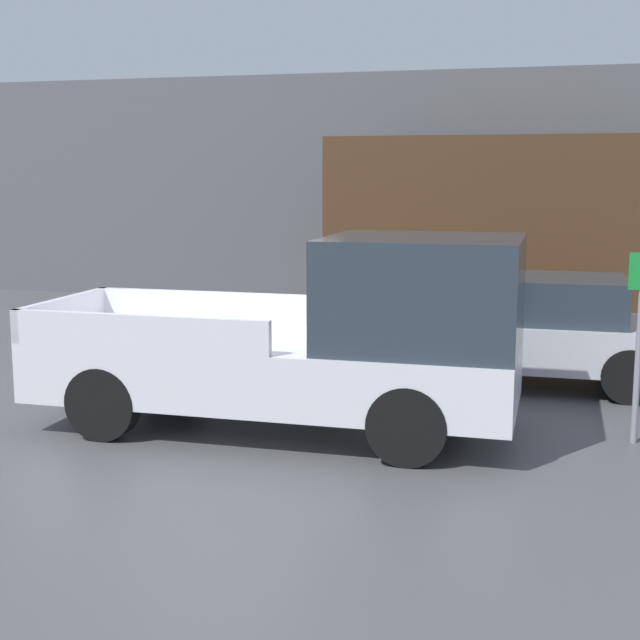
% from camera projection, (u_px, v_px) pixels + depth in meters
% --- Properties ---
extents(ground_plane, '(60.00, 60.00, 0.00)m').
position_uv_depth(ground_plane, '(221.00, 419.00, 10.78)').
color(ground_plane, '#4C4C4F').
extents(building_wall, '(28.00, 0.15, 5.13)m').
position_uv_depth(building_wall, '(382.00, 190.00, 19.88)').
color(building_wall, '#56565B').
rests_on(building_wall, ground).
extents(pickup_truck, '(5.51, 2.08, 2.26)m').
position_uv_depth(pickup_truck, '(322.00, 342.00, 10.07)').
color(pickup_truck, silver).
rests_on(pickup_truck, ground).
extents(car, '(4.66, 1.88, 1.52)m').
position_uv_depth(car, '(522.00, 328.00, 12.52)').
color(car, silver).
rests_on(car, ground).
extents(delivery_truck, '(8.32, 2.46, 3.60)m').
position_uv_depth(delivery_truck, '(533.00, 229.00, 16.67)').
color(delivery_truck, '#472D19').
rests_on(delivery_truck, ground).
extents(parking_sign, '(0.30, 0.07, 2.20)m').
position_uv_depth(parking_sign, '(640.00, 332.00, 9.62)').
color(parking_sign, gray).
rests_on(parking_sign, ground).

